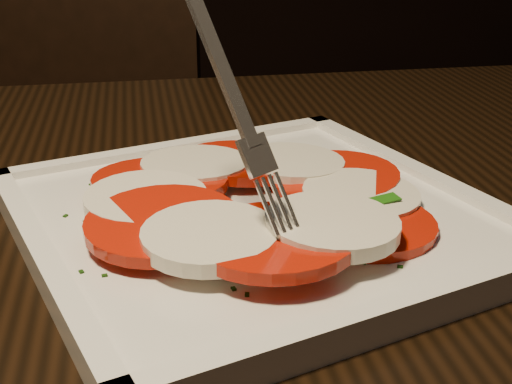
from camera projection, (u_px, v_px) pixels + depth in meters
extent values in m
cube|color=black|center=(167.00, 228.00, 0.56)|extent=(1.23, 0.84, 0.04)
cube|color=black|center=(63.00, 233.00, 1.18)|extent=(0.52, 0.52, 0.04)
cube|color=black|center=(81.00, 59.00, 1.26)|extent=(0.42, 0.15, 0.46)
cylinder|color=black|center=(16.00, 299.00, 1.45)|extent=(0.04, 0.04, 0.41)
cylinder|color=black|center=(191.00, 305.00, 1.43)|extent=(0.04, 0.04, 0.41)
cube|color=white|center=(256.00, 221.00, 0.51)|extent=(0.39, 0.39, 0.01)
cylinder|color=#BE1104|center=(362.00, 223.00, 0.48)|extent=(0.10, 0.10, 0.01)
cylinder|color=silver|center=(361.00, 197.00, 0.52)|extent=(0.09, 0.09, 0.02)
cylinder|color=#BE1104|center=(334.00, 178.00, 0.55)|extent=(0.10, 0.10, 0.01)
cylinder|color=silver|center=(291.00, 164.00, 0.57)|extent=(0.09, 0.09, 0.02)
cylinder|color=#BE1104|center=(242.00, 162.00, 0.58)|extent=(0.10, 0.10, 0.02)
cylinder|color=silver|center=(195.00, 167.00, 0.56)|extent=(0.09, 0.09, 0.01)
cylinder|color=#BE1104|center=(160.00, 182.00, 0.53)|extent=(0.10, 0.10, 0.02)
cylinder|color=silver|center=(146.00, 201.00, 0.49)|extent=(0.09, 0.09, 0.01)
cylinder|color=#BE1104|center=(163.00, 223.00, 0.46)|extent=(0.10, 0.10, 0.01)
cylinder|color=silver|center=(210.00, 237.00, 0.44)|extent=(0.09, 0.09, 0.01)
cylinder|color=#BE1104|center=(275.00, 240.00, 0.43)|extent=(0.10, 0.10, 0.01)
cylinder|color=silver|center=(332.00, 225.00, 0.45)|extent=(0.09, 0.09, 0.01)
cube|color=#1D5D10|center=(207.00, 225.00, 0.46)|extent=(0.04, 0.04, 0.00)
cube|color=#1D5D10|center=(283.00, 170.00, 0.55)|extent=(0.04, 0.04, 0.00)
cube|color=#1D5D10|center=(225.00, 175.00, 0.54)|extent=(0.04, 0.03, 0.01)
cube|color=#1D5D10|center=(189.00, 214.00, 0.48)|extent=(0.03, 0.04, 0.00)
cube|color=#1D5D10|center=(229.00, 251.00, 0.43)|extent=(0.05, 0.03, 0.00)
cube|color=#1D5D10|center=(283.00, 172.00, 0.55)|extent=(0.04, 0.03, 0.01)
cube|color=#1D5D10|center=(207.00, 215.00, 0.48)|extent=(0.04, 0.03, 0.00)
cube|color=#1D5D10|center=(374.00, 202.00, 0.50)|extent=(0.04, 0.02, 0.00)
cube|color=#123309|center=(177.00, 162.00, 0.60)|extent=(0.00, 0.00, 0.00)
cube|color=#123309|center=(81.00, 272.00, 0.43)|extent=(0.00, 0.00, 0.00)
cube|color=#123309|center=(86.00, 221.00, 0.49)|extent=(0.00, 0.00, 0.00)
cube|color=#123309|center=(376.00, 258.00, 0.44)|extent=(0.00, 0.00, 0.00)
cube|color=#123309|center=(230.00, 151.00, 0.63)|extent=(0.00, 0.00, 0.00)
cube|color=#123309|center=(400.00, 188.00, 0.55)|extent=(0.00, 0.00, 0.00)
cube|color=#123309|center=(377.00, 193.00, 0.54)|extent=(0.00, 0.00, 0.00)
cube|color=#123309|center=(91.00, 185.00, 0.55)|extent=(0.00, 0.00, 0.00)
cube|color=#123309|center=(165.00, 171.00, 0.58)|extent=(0.00, 0.00, 0.00)
cube|color=#123309|center=(95.00, 215.00, 0.50)|extent=(0.00, 0.00, 0.00)
cube|color=#123309|center=(365.00, 263.00, 0.44)|extent=(0.00, 0.00, 0.00)
cube|color=#123309|center=(291.00, 152.00, 0.62)|extent=(0.00, 0.00, 0.00)
cube|color=#123309|center=(129.00, 174.00, 0.58)|extent=(0.00, 0.00, 0.00)
cube|color=#123309|center=(125.00, 199.00, 0.53)|extent=(0.00, 0.00, 0.00)
cube|color=#123309|center=(65.00, 216.00, 0.50)|extent=(0.00, 0.00, 0.00)
cube|color=#123309|center=(406.00, 219.00, 0.50)|extent=(0.00, 0.00, 0.00)
cube|color=#123309|center=(102.00, 203.00, 0.52)|extent=(0.00, 0.00, 0.00)
cube|color=#123309|center=(160.00, 170.00, 0.58)|extent=(0.00, 0.00, 0.00)
cube|color=#123309|center=(105.00, 275.00, 0.42)|extent=(0.00, 0.00, 0.00)
cube|color=#123309|center=(295.00, 155.00, 0.62)|extent=(0.00, 0.00, 0.00)
cube|color=#123309|center=(400.00, 267.00, 0.43)|extent=(0.00, 0.00, 0.00)
cube|color=#123309|center=(275.00, 162.00, 0.60)|extent=(0.00, 0.00, 0.00)
cube|color=#123309|center=(210.00, 156.00, 0.61)|extent=(0.00, 0.00, 0.00)
cube|color=#123309|center=(261.00, 156.00, 0.61)|extent=(0.00, 0.00, 0.00)
cube|color=#123309|center=(288.00, 161.00, 0.60)|extent=(0.00, 0.00, 0.00)
cube|color=#123309|center=(234.00, 289.00, 0.41)|extent=(0.00, 0.00, 0.00)
cube|color=#123309|center=(419.00, 213.00, 0.51)|extent=(0.00, 0.00, 0.00)
cube|color=#123309|center=(99.00, 208.00, 0.51)|extent=(0.00, 0.00, 0.00)
cube|color=#123309|center=(247.00, 294.00, 0.40)|extent=(0.00, 0.00, 0.00)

